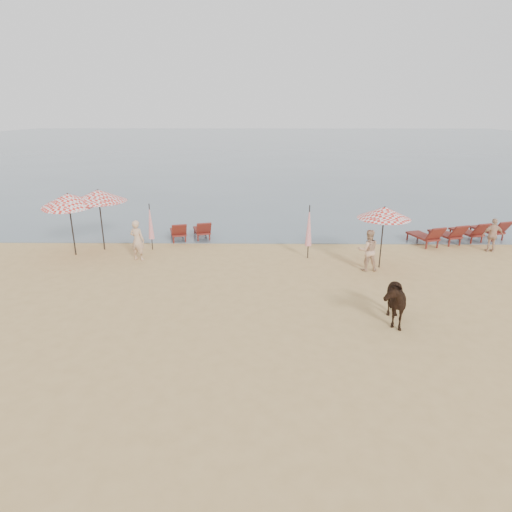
{
  "coord_description": "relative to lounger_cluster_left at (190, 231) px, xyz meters",
  "views": [
    {
      "loc": [
        0.17,
        -8.8,
        5.78
      ],
      "look_at": [
        0.0,
        5.0,
        1.1
      ],
      "focal_mm": 30.0,
      "sensor_mm": 36.0,
      "label": 1
    }
  ],
  "objects": [
    {
      "name": "umbrella_open_left_b",
      "position": [
        -4.55,
        -2.28,
        1.92
      ],
      "size": [
        2.14,
        2.18,
        2.73
      ],
      "rotation": [
        0.0,
        0.0,
        0.4
      ],
      "color": "black",
      "rests_on": "ground"
    },
    {
      "name": "umbrella_open_right",
      "position": [
        7.95,
        -3.7,
        1.73
      ],
      "size": [
        1.98,
        1.98,
        2.42
      ],
      "rotation": [
        0.0,
        0.0,
        -0.31
      ],
      "color": "black",
      "rests_on": "ground"
    },
    {
      "name": "lounger_cluster_right",
      "position": [
        12.52,
        -0.27,
        0.03
      ],
      "size": [
        4.71,
        3.1,
        0.69
      ],
      "rotation": [
        0.0,
        0.0,
        0.31
      ],
      "color": "maroon",
      "rests_on": "ground"
    },
    {
      "name": "cow",
      "position": [
        7.05,
        -8.25,
        0.27
      ],
      "size": [
        0.92,
        1.76,
        1.43
      ],
      "primitive_type": "imported",
      "rotation": [
        0.0,
        0.0,
        -0.09
      ],
      "color": "black",
      "rests_on": "ground"
    },
    {
      "name": "umbrella_closed_left",
      "position": [
        -1.45,
        -1.55,
        0.82
      ],
      "size": [
        0.25,
        0.25,
        2.05
      ],
      "rotation": [
        0.0,
        0.0,
        -0.23
      ],
      "color": "black",
      "rests_on": "ground"
    },
    {
      "name": "sea",
      "position": [
        3.16,
        69.37,
        -0.45
      ],
      "size": [
        160.0,
        140.0,
        0.06
      ],
      "primitive_type": "cube",
      "color": "#51606B",
      "rests_on": "ground"
    },
    {
      "name": "beachgoer_right_b",
      "position": [
        13.3,
        -1.64,
        0.29
      ],
      "size": [
        0.89,
        0.43,
        1.47
      ],
      "primitive_type": "imported",
      "rotation": [
        0.0,
        0.0,
        3.06
      ],
      "color": "tan",
      "rests_on": "ground"
    },
    {
      "name": "umbrella_closed_right",
      "position": [
        5.28,
        -2.6,
        0.93
      ],
      "size": [
        0.27,
        0.27,
        2.23
      ],
      "rotation": [
        0.0,
        0.0,
        -0.36
      ],
      "color": "black",
      "rests_on": "ground"
    },
    {
      "name": "beachgoer_left",
      "position": [
        -1.68,
        -2.91,
        0.39
      ],
      "size": [
        0.7,
        0.57,
        1.67
      ],
      "primitive_type": "imported",
      "rotation": [
        0.0,
        0.0,
        2.83
      ],
      "color": "tan",
      "rests_on": "ground"
    },
    {
      "name": "ground",
      "position": [
        3.16,
        -10.63,
        -0.45
      ],
      "size": [
        120.0,
        120.0,
        0.0
      ],
      "primitive_type": "plane",
      "color": "tan",
      "rests_on": "ground"
    },
    {
      "name": "umbrella_open_left_a",
      "position": [
        -3.57,
        -1.56,
        1.95
      ],
      "size": [
        2.34,
        2.34,
        2.67
      ],
      "rotation": [
        0.0,
        0.0,
        -0.39
      ],
      "color": "black",
      "rests_on": "ground"
    },
    {
      "name": "beachgoer_right_a",
      "position": [
        7.39,
        -4.01,
        0.35
      ],
      "size": [
        0.79,
        0.63,
        1.6
      ],
      "primitive_type": "imported",
      "rotation": [
        0.0,
        0.0,
        3.17
      ],
      "color": "tan",
      "rests_on": "ground"
    },
    {
      "name": "lounger_cluster_left",
      "position": [
        0.0,
        0.0,
        0.0
      ],
      "size": [
        2.19,
        2.14,
        0.64
      ],
      "rotation": [
        0.0,
        0.0,
        0.27
      ],
      "color": "maroon",
      "rests_on": "ground"
    }
  ]
}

